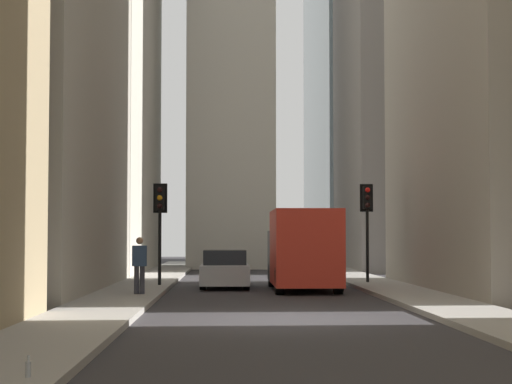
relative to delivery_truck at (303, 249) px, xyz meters
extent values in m
plane|color=#302D30|center=(-11.38, 1.40, -1.46)|extent=(135.00, 135.00, 0.00)
cube|color=gray|center=(-11.38, 5.90, -1.39)|extent=(90.00, 2.20, 0.14)
cube|color=gray|center=(-11.38, -3.10, -1.39)|extent=(90.00, 2.20, 0.14)
cube|color=gray|center=(19.75, -9.20, 13.91)|extent=(12.14, 10.00, 30.75)
cube|color=beige|center=(16.73, 12.00, 8.89)|extent=(18.26, 10.00, 20.70)
cube|color=#B7B2A5|center=(23.41, 2.48, 10.43)|extent=(5.33, 5.33, 23.78)
cube|color=red|center=(-0.91, 0.00, 0.08)|extent=(4.60, 2.25, 2.60)
cube|color=#38383D|center=(2.29, 0.00, -0.27)|extent=(1.90, 2.25, 1.90)
cube|color=black|center=(2.29, 0.00, 0.33)|extent=(1.92, 2.09, 0.64)
cylinder|color=black|center=(2.29, -0.98, -1.02)|extent=(0.88, 0.28, 0.88)
cylinder|color=black|center=(2.29, 0.99, -1.02)|extent=(0.88, 0.28, 0.88)
cylinder|color=black|center=(-2.31, -0.98, -1.02)|extent=(0.88, 0.28, 0.88)
cylinder|color=black|center=(-2.31, 0.99, -1.02)|extent=(0.88, 0.28, 0.88)
cube|color=#B7BABF|center=(1.44, 2.80, -0.93)|extent=(4.30, 1.78, 0.70)
cube|color=black|center=(1.64, 2.80, -0.31)|extent=(2.10, 1.58, 0.54)
cylinder|color=black|center=(0.09, 2.02, -1.14)|extent=(0.64, 0.22, 0.64)
cylinder|color=black|center=(0.09, 3.58, -1.14)|extent=(0.64, 0.22, 0.64)
cylinder|color=black|center=(2.79, 2.02, -1.14)|extent=(0.64, 0.22, 0.64)
cylinder|color=black|center=(2.79, 3.58, -1.14)|extent=(0.64, 0.22, 0.64)
cylinder|color=black|center=(3.05, -2.81, 0.11)|extent=(0.12, 0.12, 2.87)
cube|color=black|center=(3.05, -2.81, 2.00)|extent=(0.28, 0.32, 0.90)
cube|color=black|center=(3.21, -2.81, 2.00)|extent=(0.03, 0.52, 1.10)
sphere|color=red|center=(2.89, -2.81, 2.30)|extent=(0.20, 0.20, 0.20)
sphere|color=black|center=(2.89, -2.81, 2.00)|extent=(0.20, 0.20, 0.20)
sphere|color=black|center=(2.89, -2.81, 1.70)|extent=(0.20, 0.20, 0.20)
cylinder|color=black|center=(1.17, 5.21, 0.06)|extent=(0.12, 0.12, 2.76)
cube|color=black|center=(1.17, 5.21, 1.89)|extent=(0.28, 0.32, 0.90)
cube|color=black|center=(1.33, 5.21, 1.89)|extent=(0.03, 0.52, 1.10)
sphere|color=black|center=(1.01, 5.21, 2.19)|extent=(0.20, 0.20, 0.20)
sphere|color=orange|center=(1.01, 5.21, 1.89)|extent=(0.20, 0.20, 0.20)
sphere|color=black|center=(1.01, 5.21, 1.59)|extent=(0.20, 0.20, 0.20)
cylinder|color=#33333D|center=(-4.19, 5.35, -0.89)|extent=(0.16, 0.16, 0.86)
cylinder|color=#33333D|center=(-4.19, 5.52, -0.89)|extent=(0.16, 0.16, 0.86)
cube|color=navy|center=(-4.19, 5.43, -0.14)|extent=(0.26, 0.44, 0.64)
sphere|color=#936B4C|center=(-4.19, 5.43, 0.33)|extent=(0.22, 0.22, 0.22)
cylinder|color=#999EA3|center=(-20.76, 5.22, -1.22)|extent=(0.07, 0.07, 0.20)
cylinder|color=#999EA3|center=(-20.76, 5.22, -1.08)|extent=(0.03, 0.03, 0.07)
camera|label=1|loc=(-32.21, 2.73, 0.43)|focal=63.09mm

